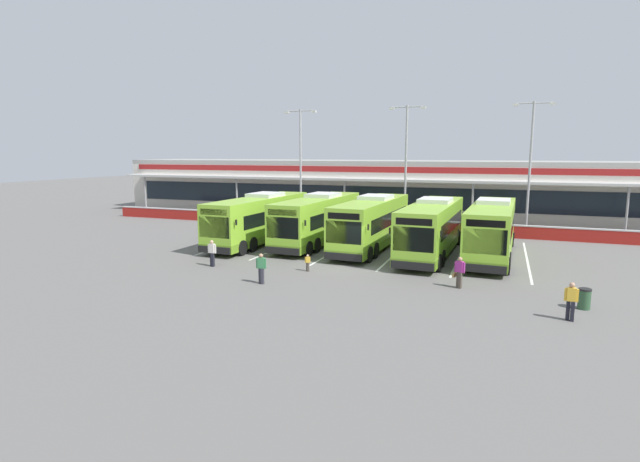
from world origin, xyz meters
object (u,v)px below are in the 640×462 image
Objects in this scene: lamp_post_centre at (406,159)px; lamp_post_west at (301,159)px; pedestrian_in_dark_coat at (261,267)px; pedestrian_near_bin at (212,252)px; pedestrian_with_handbag at (459,272)px; coach_bus_leftmost at (260,220)px; coach_bus_rightmost at (491,231)px; litter_bin at (584,299)px; coach_bus_left_centre at (318,220)px; pedestrian_approaching_bus at (571,300)px; pedestrian_child at (308,262)px; coach_bus_right_centre at (432,229)px; lamp_post_east at (530,160)px; coach_bus_centre at (372,224)px.

lamp_post_west is at bearing 177.16° from lamp_post_centre.
pedestrian_near_bin is at bearing 151.53° from pedestrian_in_dark_coat.
pedestrian_near_bin is at bearing -178.87° from pedestrian_with_handbag.
coach_bus_leftmost is 7.55× the size of pedestrian_near_bin.
coach_bus_rightmost is 11.05m from litter_bin.
litter_bin is (22.36, -20.88, -5.82)m from lamp_post_west.
coach_bus_left_centre is 19.89m from litter_bin.
pedestrian_in_dark_coat is 1.00× the size of pedestrian_approaching_bus.
pedestrian_approaching_bus reaches higher than pedestrian_child.
coach_bus_leftmost and coach_bus_left_centre have the same top height.
lamp_post_west is 10.45m from lamp_post_centre.
coach_bus_left_centre reaches higher than pedestrian_child.
coach_bus_rightmost is 8.67m from pedestrian_with_handbag.
coach_bus_right_centre is at bearing -0.00° from coach_bus_leftmost.
lamp_post_east is (10.27, 0.25, 0.00)m from lamp_post_centre.
coach_bus_rightmost is at bearing 105.92° from pedestrian_approaching_bus.
coach_bus_rightmost reaches higher than pedestrian_near_bin.
coach_bus_right_centre is 7.55× the size of pedestrian_near_bin.
pedestrian_child is 0.09× the size of lamp_post_west.
pedestrian_child is at bearing -73.30° from coach_bus_left_centre.
litter_bin is at bearing -3.76° from pedestrian_near_bin.
coach_bus_right_centre is at bearing 55.25° from pedestrian_in_dark_coat.
pedestrian_with_handbag is (2.48, -7.85, -0.93)m from coach_bus_right_centre.
lamp_post_centre reaches higher than litter_bin.
pedestrian_approaching_bus is 0.15× the size of lamp_post_east.
lamp_post_centre reaches higher than pedestrian_with_handbag.
coach_bus_rightmost is at bearing 45.40° from pedestrian_in_dark_coat.
lamp_post_east is at bearing 94.61° from litter_bin.
coach_bus_rightmost is 11.69m from lamp_post_east.
pedestrian_in_dark_coat is (-9.87, -2.81, 0.02)m from pedestrian_with_handbag.
lamp_post_east is at bearing 60.44° from coach_bus_right_centre.
coach_bus_leftmost is at bearing -173.69° from coach_bus_centre.
coach_bus_left_centre is at bearing 147.16° from litter_bin.
pedestrian_child is 22.96m from lamp_post_east.
pedestrian_child is at bearing -66.16° from lamp_post_west.
pedestrian_approaching_bus is 0.15× the size of lamp_post_west.
lamp_post_east is at bearing 92.25° from pedestrian_approaching_bus.
coach_bus_right_centre is at bearing 107.55° from pedestrian_with_handbag.
coach_bus_rightmost is 7.55× the size of pedestrian_with_handbag.
lamp_post_west is (-2.34, 19.56, 5.42)m from pedestrian_near_bin.
coach_bus_left_centre is 20.36m from pedestrian_approaching_bus.
litter_bin is (20.98, -9.45, -1.32)m from coach_bus_leftmost.
coach_bus_leftmost is at bearing -129.68° from lamp_post_centre.
pedestrian_child reaches higher than litter_bin.
lamp_post_east is (18.36, 19.29, 5.42)m from pedestrian_near_bin.
litter_bin is (20.02, -1.32, -0.41)m from pedestrian_near_bin.
pedestrian_in_dark_coat reaches higher than litter_bin.
coach_bus_centre reaches higher than pedestrian_in_dark_coat.
coach_bus_rightmost reaches higher than litter_bin.
pedestrian_with_handbag is 1.61× the size of pedestrian_child.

